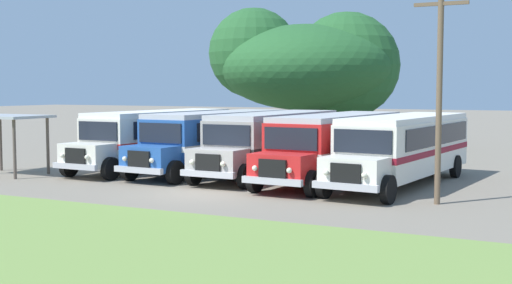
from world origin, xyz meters
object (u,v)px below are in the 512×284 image
(parked_bus_slot_4, at_px, (404,146))
(utility_pole, at_px, (439,89))
(parked_bus_slot_2, at_px, (273,140))
(parked_bus_slot_3, at_px, (336,143))
(parked_bus_slot_0, at_px, (158,136))
(broad_shade_tree, at_px, (309,66))
(parked_bus_slot_1, at_px, (216,138))
(waiting_shelter, at_px, (6,121))

(parked_bus_slot_4, height_order, utility_pole, utility_pole)
(parked_bus_slot_2, height_order, parked_bus_slot_3, same)
(parked_bus_slot_0, xyz_separation_m, broad_shade_tree, (2.60, 13.53, 3.81))
(parked_bus_slot_1, bearing_deg, waiting_shelter, -50.99)
(parked_bus_slot_0, relative_size, parked_bus_slot_3, 1.00)
(parked_bus_slot_2, distance_m, broad_shade_tree, 14.26)
(parked_bus_slot_0, distance_m, parked_bus_slot_2, 6.25)
(parked_bus_slot_0, distance_m, broad_shade_tree, 14.29)
(parked_bus_slot_3, height_order, utility_pole, utility_pole)
(parked_bus_slot_1, relative_size, waiting_shelter, 3.03)
(parked_bus_slot_1, xyz_separation_m, parked_bus_slot_4, (9.27, -0.69, 0.00))
(parked_bus_slot_2, bearing_deg, utility_pole, 60.43)
(parked_bus_slot_1, height_order, utility_pole, utility_pole)
(utility_pole, bearing_deg, broad_shade_tree, 123.65)
(parked_bus_slot_3, bearing_deg, parked_bus_slot_4, 91.15)
(parked_bus_slot_2, relative_size, parked_bus_slot_4, 0.99)
(parked_bus_slot_4, xyz_separation_m, broad_shade_tree, (-9.94, 14.08, 3.81))
(parked_bus_slot_1, height_order, broad_shade_tree, broad_shade_tree)
(parked_bus_slot_4, distance_m, utility_pole, 5.32)
(parked_bus_slot_3, xyz_separation_m, parked_bus_slot_4, (2.97, -0.11, 0.00))
(parked_bus_slot_0, height_order, broad_shade_tree, broad_shade_tree)
(parked_bus_slot_1, height_order, parked_bus_slot_2, same)
(broad_shade_tree, xyz_separation_m, utility_pole, (12.19, -18.30, -1.48))
(parked_bus_slot_1, relative_size, utility_pole, 1.49)
(parked_bus_slot_2, xyz_separation_m, parked_bus_slot_4, (6.29, -0.83, 0.00))
(parked_bus_slot_4, xyz_separation_m, waiting_shelter, (-17.03, -4.92, 0.87))
(parked_bus_slot_4, bearing_deg, waiting_shelter, -68.72)
(parked_bus_slot_4, xyz_separation_m, utility_pole, (2.24, -4.23, 2.34))
(parked_bus_slot_3, bearing_deg, parked_bus_slot_0, -89.37)
(parked_bus_slot_0, xyz_separation_m, utility_pole, (14.78, -4.78, 2.34))
(parked_bus_slot_2, relative_size, parked_bus_slot_3, 1.00)
(parked_bus_slot_0, relative_size, waiting_shelter, 3.02)
(parked_bus_slot_2, distance_m, waiting_shelter, 12.21)
(parked_bus_slot_0, distance_m, parked_bus_slot_3, 9.58)
(parked_bus_slot_2, bearing_deg, parked_bus_slot_0, -86.34)
(utility_pole, bearing_deg, parked_bus_slot_0, 162.10)
(parked_bus_slot_0, bearing_deg, parked_bus_slot_1, 94.96)
(broad_shade_tree, bearing_deg, waiting_shelter, -110.46)
(parked_bus_slot_2, bearing_deg, broad_shade_tree, -163.51)
(parked_bus_slot_0, relative_size, parked_bus_slot_2, 1.00)
(parked_bus_slot_1, xyz_separation_m, broad_shade_tree, (-0.68, 13.38, 3.81))
(parked_bus_slot_0, relative_size, utility_pole, 1.49)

